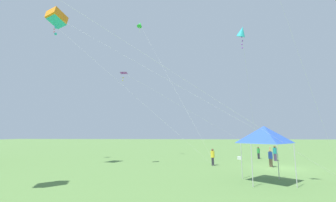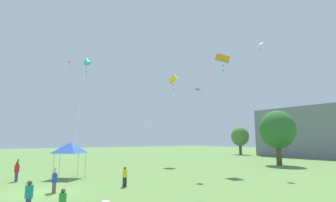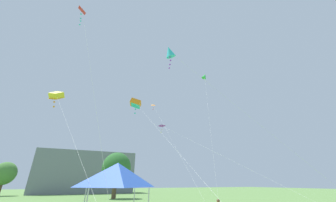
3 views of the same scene
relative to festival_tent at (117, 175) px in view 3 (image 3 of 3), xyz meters
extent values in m
cube|color=slate|center=(-0.07, 52.59, 2.49)|extent=(25.97, 8.62, 11.10)
ellipsoid|color=#477A38|center=(-17.96, 48.38, 1.71)|extent=(4.85, 4.36, 5.09)
cylinder|color=brown|center=(4.70, 29.82, -1.51)|extent=(0.82, 0.82, 3.10)
ellipsoid|color=#2D662D|center=(4.70, 29.82, 2.40)|extent=(5.54, 4.99, 5.82)
pyramid|color=blue|center=(0.00, 0.00, 0.01)|extent=(2.78, 2.78, 1.11)
sphere|color=brown|center=(7.77, 2.49, -1.55)|extent=(0.24, 0.24, 0.24)
cylinder|color=silver|center=(10.88, 6.81, 6.18)|extent=(6.58, 9.24, 18.48)
cone|color=green|center=(14.16, 11.42, 15.42)|extent=(1.16, 1.00, 1.01)
sphere|color=white|center=(14.15, 11.48, 14.96)|extent=(0.11, 0.11, 0.11)
sphere|color=white|center=(14.24, 11.49, 14.64)|extent=(0.11, 0.11, 0.11)
sphere|color=white|center=(14.19, 11.43, 14.32)|extent=(0.11, 0.11, 0.11)
cylinder|color=silver|center=(8.13, 11.56, 4.95)|extent=(1.27, 18.29, 16.02)
pyramid|color=orange|center=(8.75, 20.67, 13.01)|extent=(0.99, 0.97, 0.70)
sphere|color=red|center=(8.80, 20.68, 12.44)|extent=(0.13, 0.13, 0.13)
sphere|color=red|center=(8.75, 20.64, 12.07)|extent=(0.13, 0.13, 0.13)
cylinder|color=silver|center=(8.72, -1.82, 2.79)|extent=(11.46, 4.31, 11.70)
cone|color=#2DBCD1|center=(3.00, 0.33, 8.64)|extent=(1.13, 1.06, 1.15)
sphere|color=purple|center=(3.02, 0.34, 8.17)|extent=(0.12, 0.12, 0.12)
sphere|color=purple|center=(3.05, 0.29, 7.85)|extent=(0.12, 0.12, 0.12)
sphere|color=purple|center=(3.03, 0.35, 7.52)|extent=(0.12, 0.12, 0.12)
sphere|color=purple|center=(2.97, 0.35, 7.20)|extent=(0.12, 0.12, 0.12)
cylinder|color=silver|center=(-1.77, -2.05, 3.50)|extent=(3.02, 4.89, 13.12)
pyramid|color=red|center=(-3.25, 0.38, 10.09)|extent=(0.65, 0.73, 0.42)
sphere|color=#2DBCD1|center=(-3.29, 0.34, 9.67)|extent=(0.09, 0.09, 0.09)
sphere|color=#2DBCD1|center=(-3.26, 0.46, 9.41)|extent=(0.09, 0.09, 0.09)
sphere|color=#2DBCD1|center=(-3.22, 0.39, 9.14)|extent=(0.09, 0.09, 0.09)
sphere|color=#2DBCD1|center=(-3.22, 0.43, 8.88)|extent=(0.09, 0.09, 0.09)
cylinder|color=silver|center=(4.16, 5.77, 4.28)|extent=(1.25, 24.37, 14.68)
cube|color=orange|center=(4.78, 17.95, 11.62)|extent=(2.13, 1.87, 1.57)
cube|color=#2DBCD1|center=(4.78, 17.95, 11.16)|extent=(1.72, 1.72, 0.77)
sphere|color=#2DBCD1|center=(4.85, 18.00, 10.59)|extent=(0.25, 0.25, 0.25)
sphere|color=#2DBCD1|center=(4.79, 17.95, 9.88)|extent=(0.25, 0.25, 0.25)
cylinder|color=silver|center=(9.41, 3.13, 1.64)|extent=(5.02, 16.80, 9.39)
pyramid|color=purple|center=(6.90, 11.54, 6.39)|extent=(1.01, 0.94, 0.20)
sphere|color=yellow|center=(6.98, 11.60, 5.85)|extent=(0.12, 0.12, 0.12)
sphere|color=yellow|center=(6.82, 11.58, 5.52)|extent=(0.12, 0.12, 0.12)
cylinder|color=silver|center=(-3.25, 6.58, 3.94)|extent=(6.54, 22.93, 13.99)
cube|color=yellow|center=(-6.51, 18.04, 10.93)|extent=(2.15, 2.14, 1.75)
cube|color=orange|center=(-6.51, 18.04, 10.49)|extent=(1.84, 1.61, 1.05)
sphere|color=orange|center=(-6.58, 18.12, 9.94)|extent=(0.24, 0.24, 0.24)
sphere|color=orange|center=(-6.49, 18.11, 9.25)|extent=(0.24, 0.24, 0.24)
camera|label=1|loc=(-15.41, 5.27, 0.05)|focal=24.00mm
camera|label=2|loc=(28.25, -7.52, 0.82)|focal=28.00mm
camera|label=3|loc=(-1.65, -10.00, -0.37)|focal=20.00mm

